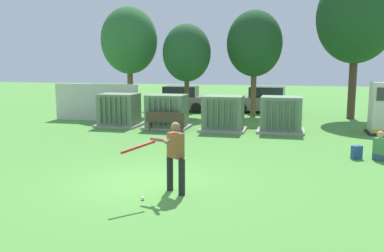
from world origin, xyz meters
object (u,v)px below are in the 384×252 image
Objects in this scene: backpack at (356,152)px; parked_car_left_of_center at (265,101)px; batter at (174,154)px; parked_car_leftmost at (179,100)px; sports_ball at (143,198)px; park_bench at (166,120)px; seated_spectator at (382,148)px; transformer_west at (119,110)px; transformer_mid_east at (223,114)px; transformer_east at (281,115)px; transformer_mid_west at (167,112)px.

backpack is 0.10× the size of parked_car_left_of_center.
batter is 17.12m from parked_car_leftmost.
sports_ball is 0.20× the size of backpack.
sports_ball is at bearing -76.16° from park_bench.
seated_spectator is at bearing 2.49° from backpack.
transformer_west is at bearing 115.94° from sports_ball.
transformer_west is 1.16× the size of park_bench.
transformer_west and transformer_mid_east have the same top height.
backpack is (2.56, -4.82, -0.57)m from transformer_east.
transformer_mid_west and parked_car_leftmost have the same top height.
transformer_east is at bearing 4.42° from transformer_mid_east.
transformer_west and parked_car_left_of_center have the same top height.
transformer_east is 10.78m from sports_ball.
transformer_west is 1.21× the size of batter.
transformer_mid_east is at bearing 92.02° from batter.
transformer_mid_west is at bearing -119.04° from parked_car_left_of_center.
batter is 3.95× the size of backpack.
parked_car_leftmost is at bearing -174.52° from parked_car_left_of_center.
transformer_mid_east is at bearing -0.70° from transformer_mid_west.
parked_car_leftmost reaches higher than park_bench.
transformer_west reaches higher than park_bench.
parked_car_left_of_center is at bearing 60.96° from transformer_mid_west.
backpack is at bearing -24.49° from transformer_west.
park_bench reaches higher than backpack.
park_bench is 20.04× the size of sports_ball.
transformer_west reaches higher than sports_ball.
sports_ball is (2.51, -10.20, -0.74)m from transformer_mid_west.
seated_spectator is (6.17, 5.58, 0.33)m from sports_ball.
batter is at bearing -138.79° from seated_spectator.
transformer_mid_west and transformer_mid_east have the same top height.
transformer_east is 1.21× the size of batter.
parked_car_leftmost is 5.50m from parked_car_left_of_center.
sports_ball is (-2.84, -10.37, -0.74)m from transformer_east.
transformer_west is at bearing 159.90° from park_bench.
parked_car_leftmost is at bearing 100.38° from transformer_mid_west.
batter reaches higher than seated_spectator.
transformer_east is 4.77× the size of backpack.
seated_spectator is 2.19× the size of backpack.
transformer_mid_west is 2.74m from transformer_mid_east.
backpack is 0.10× the size of parked_car_leftmost.
transformer_mid_west is 9.84m from seated_spectator.
transformer_mid_west is 1.16× the size of park_bench.
transformer_east is at bearing 1.81° from transformer_mid_west.
transformer_mid_east is 10.20m from sports_ball.
transformer_west is 5.23m from transformer_mid_east.
park_bench reaches higher than sports_ball.
transformer_mid_west is at bearing 103.87° from park_bench.
transformer_mid_west is at bearing 149.56° from backpack.
parked_car_left_of_center is (1.45, 7.58, -0.04)m from transformer_mid_east.
park_bench is 1.87× the size of seated_spectator.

